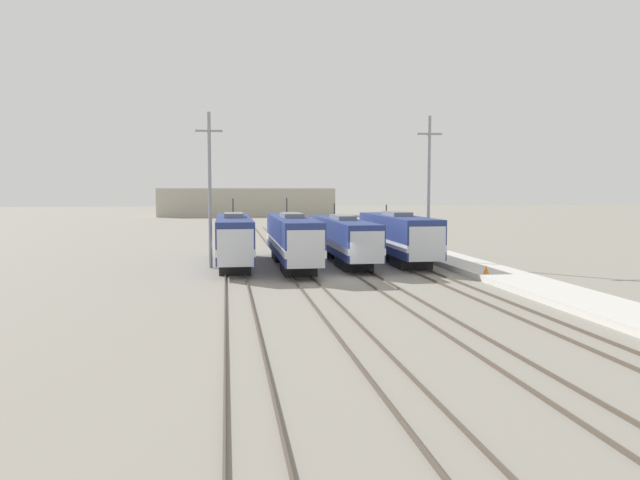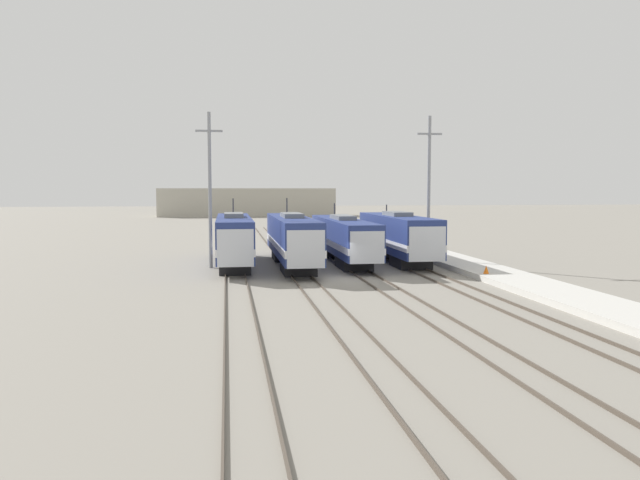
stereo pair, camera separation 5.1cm
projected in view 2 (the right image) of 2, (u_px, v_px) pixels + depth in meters
name	position (u px, v px, depth m)	size (l,w,h in m)	color
ground_plane	(337.00, 279.00, 43.67)	(400.00, 400.00, 0.00)	gray
rail_pair_far_left	(236.00, 280.00, 42.63)	(1.51, 120.00, 0.15)	#4C4238
rail_pair_center_left	(304.00, 279.00, 43.32)	(1.51, 120.00, 0.15)	#4C4238
rail_pair_center_right	(369.00, 277.00, 44.01)	(1.51, 120.00, 0.15)	#4C4238
rail_pair_far_right	(433.00, 276.00, 44.70)	(1.51, 120.00, 0.15)	#4C4238
locomotive_far_left	(234.00, 239.00, 50.49)	(2.77, 16.98, 5.49)	black
locomotive_center_left	(293.00, 239.00, 50.40)	(2.85, 18.51, 5.53)	black
locomotive_center_right	(344.00, 238.00, 53.48)	(2.79, 19.18, 4.99)	black
locomotive_far_right	(399.00, 236.00, 53.57)	(3.08, 16.67, 4.88)	black
catenary_tower_left	(210.00, 187.00, 49.47)	(2.12, 0.28, 12.36)	gray
catenary_tower_right	(429.00, 187.00, 52.14)	(2.12, 0.28, 12.36)	gray
platform	(493.00, 273.00, 45.36)	(4.00, 120.00, 0.41)	beige
traffic_cone	(486.00, 270.00, 43.39)	(0.39, 0.39, 0.58)	orange
depot_building	(247.00, 202.00, 149.76)	(41.17, 12.34, 6.58)	#B2AD9E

